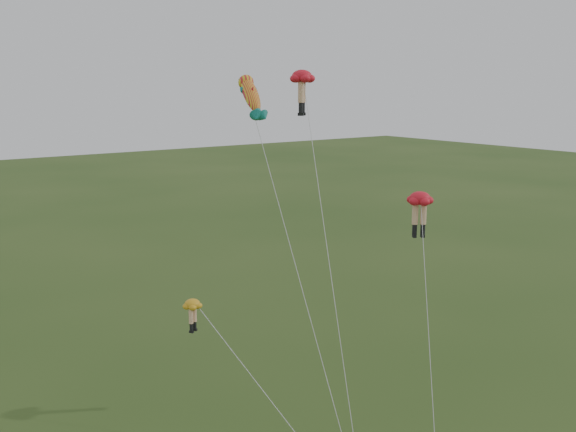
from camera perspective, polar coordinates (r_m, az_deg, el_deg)
legs_kite_red_high at (r=37.51m, az=1.30°, el=11.62°), size 5.70×11.72×19.04m
legs_kite_red_mid at (r=37.29m, az=11.65°, el=1.03°), size 6.90×8.18×12.23m
legs_kite_yellow at (r=27.43m, az=-7.49°, el=-9.22°), size 5.42×6.57×9.39m
fish_kite at (r=35.13m, az=-3.31°, el=10.62°), size 2.27×12.33×18.99m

